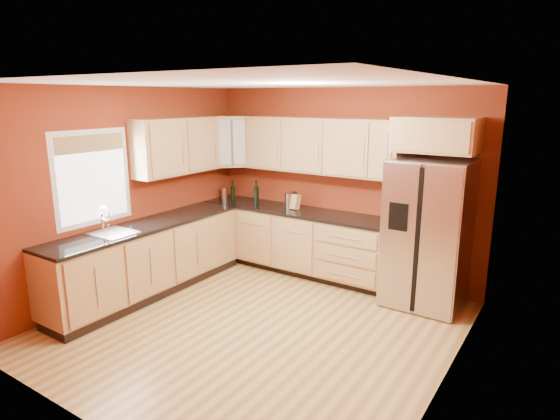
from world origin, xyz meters
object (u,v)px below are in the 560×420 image
at_px(refrigerator, 427,233).
at_px(knife_block, 295,202).
at_px(wine_bottle_a, 233,191).
at_px(canister_left, 224,193).
at_px(soap_dispenser, 384,217).

xyz_separation_m(refrigerator, knife_block, (-1.90, 0.09, 0.14)).
distance_m(refrigerator, wine_bottle_a, 3.02).
bearing_deg(canister_left, knife_block, 0.64).
xyz_separation_m(knife_block, soap_dispenser, (1.35, -0.08, -0.02)).
relative_size(refrigerator, knife_block, 8.42).
distance_m(refrigerator, knife_block, 1.91).
height_order(knife_block, soap_dispenser, knife_block).
bearing_deg(refrigerator, wine_bottle_a, 178.83).
height_order(wine_bottle_a, knife_block, wine_bottle_a).
height_order(wine_bottle_a, soap_dispenser, wine_bottle_a).
distance_m(canister_left, knife_block, 1.30).
distance_m(canister_left, soap_dispenser, 2.65).
bearing_deg(canister_left, refrigerator, -1.39).
xyz_separation_m(refrigerator, canister_left, (-3.20, 0.08, 0.12)).
bearing_deg(knife_block, wine_bottle_a, -167.99).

